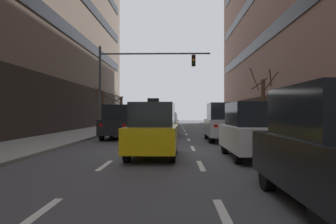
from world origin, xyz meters
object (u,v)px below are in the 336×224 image
(taxi_driving_0, at_px, (153,130))
(car_parked_2, at_px, (223,122))
(car_driving_2, at_px, (165,124))
(car_parked_0, at_px, (336,148))
(traffic_signal_0, at_px, (133,74))
(car_driving_4, at_px, (135,123))
(car_parked_1, at_px, (252,130))
(street_tree_0, at_px, (121,110))
(car_driving_3, at_px, (120,122))
(taxi_driving_1, at_px, (169,121))
(street_tree_2, at_px, (102,108))
(street_tree_1, at_px, (263,105))
(pedestrian_0, at_px, (238,120))

(taxi_driving_0, distance_m, car_parked_2, 7.92)
(taxi_driving_0, bearing_deg, car_driving_2, 89.88)
(car_parked_0, xyz_separation_m, traffic_signal_0, (-5.96, 18.46, 3.49))
(car_driving_4, bearing_deg, car_driving_2, -64.58)
(car_parked_1, distance_m, traffic_signal_0, 14.01)
(car_driving_4, xyz_separation_m, car_parked_0, (6.51, -23.89, 0.29))
(car_parked_0, distance_m, street_tree_0, 36.38)
(car_driving_3, xyz_separation_m, car_parked_2, (6.35, -1.58, 0.03))
(taxi_driving_1, distance_m, car_driving_2, 11.14)
(car_driving_4, distance_m, car_parked_2, 12.25)
(taxi_driving_1, bearing_deg, street_tree_2, -144.86)
(car_driving_2, relative_size, car_parked_2, 0.99)
(car_driving_3, bearing_deg, car_driving_4, 91.04)
(car_parked_1, xyz_separation_m, traffic_signal_0, (-5.96, 12.18, 3.53))
(car_parked_1, bearing_deg, street_tree_1, 72.59)
(car_parked_2, bearing_deg, car_driving_4, 122.13)
(traffic_signal_0, bearing_deg, street_tree_0, 102.48)
(car_driving_3, xyz_separation_m, car_parked_0, (6.35, -15.10, -0.02))
(car_driving_3, relative_size, traffic_signal_0, 0.54)
(car_parked_1, xyz_separation_m, car_parked_2, (0.00, 7.24, 0.09))
(car_driving_4, xyz_separation_m, car_parked_2, (6.51, -10.37, 0.34))
(traffic_signal_0, bearing_deg, street_tree_1, -23.45)
(taxi_driving_0, bearing_deg, car_driving_4, 99.52)
(taxi_driving_1, height_order, car_parked_0, car_parked_0)
(car_driving_4, relative_size, street_tree_2, 1.04)
(car_driving_4, distance_m, street_tree_1, 13.03)
(car_driving_3, bearing_deg, car_parked_2, -13.99)
(traffic_signal_0, xyz_separation_m, street_tree_2, (-3.66, 6.03, -2.44))
(car_driving_4, bearing_deg, street_tree_2, 169.00)
(street_tree_1, bearing_deg, taxi_driving_0, -127.04)
(car_driving_3, bearing_deg, pedestrian_0, 37.94)
(taxi_driving_1, relative_size, car_driving_3, 0.95)
(traffic_signal_0, bearing_deg, street_tree_2, 121.27)
(street_tree_2, xyz_separation_m, pedestrian_0, (12.05, -2.54, -1.05))
(street_tree_0, bearing_deg, pedestrian_0, -47.38)
(traffic_signal_0, bearing_deg, pedestrian_0, 22.58)
(taxi_driving_1, bearing_deg, street_tree_1, -66.58)
(taxi_driving_1, height_order, street_tree_2, street_tree_2)
(car_driving_4, distance_m, street_tree_0, 11.68)
(traffic_signal_0, distance_m, street_tree_0, 17.19)
(street_tree_1, bearing_deg, car_driving_3, 177.63)
(street_tree_0, distance_m, street_tree_2, 10.58)
(traffic_signal_0, bearing_deg, taxi_driving_0, -78.85)
(car_parked_2, xyz_separation_m, street_tree_0, (-9.63, 21.55, 0.94))
(car_parked_2, xyz_separation_m, street_tree_2, (-9.62, 10.97, 1.00))
(car_driving_2, distance_m, street_tree_0, 18.45)
(taxi_driving_0, xyz_separation_m, car_driving_2, (0.02, 11.23, -0.18))
(car_driving_2, distance_m, car_driving_4, 6.86)
(car_parked_1, distance_m, pedestrian_0, 15.86)
(taxi_driving_0, distance_m, street_tree_0, 29.26)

